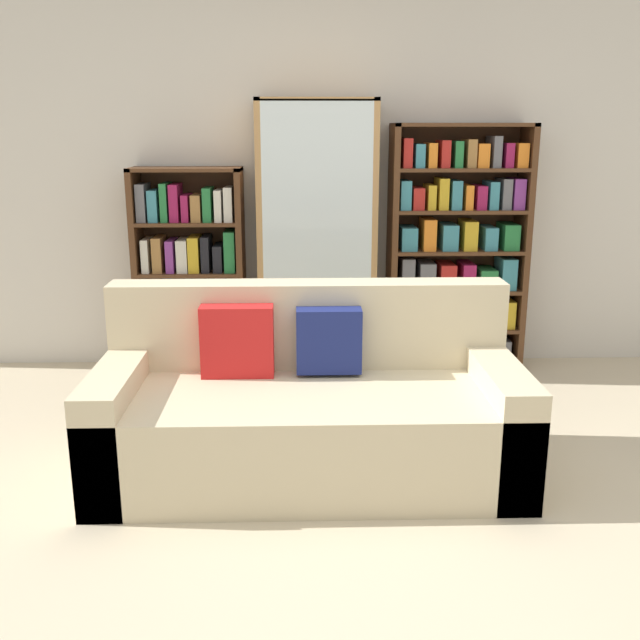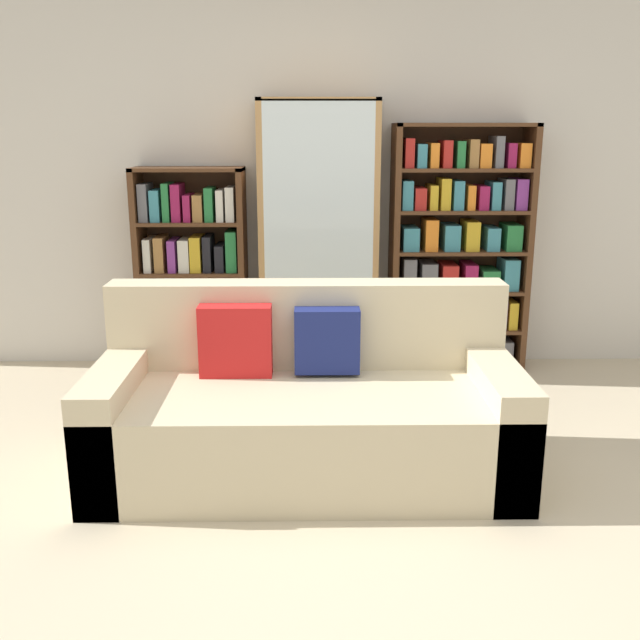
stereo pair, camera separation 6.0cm
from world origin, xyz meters
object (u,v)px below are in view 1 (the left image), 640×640
(couch, at_px, (309,411))
(bookshelf_right, at_px, (457,254))
(bookshelf_left, at_px, (191,276))
(display_cabinet, at_px, (317,240))
(wine_bottle, at_px, (397,388))

(couch, distance_m, bookshelf_right, 1.94)
(bookshelf_left, relative_size, display_cabinet, 0.76)
(wine_bottle, bearing_deg, bookshelf_left, 146.34)
(couch, relative_size, wine_bottle, 4.97)
(couch, distance_m, bookshelf_left, 1.78)
(bookshelf_right, xyz_separation_m, wine_bottle, (-0.51, -0.88, -0.65))
(couch, xyz_separation_m, bookshelf_left, (-0.79, 1.56, 0.37))
(bookshelf_left, height_order, display_cabinet, display_cabinet)
(couch, bearing_deg, bookshelf_left, 116.77)
(couch, height_order, display_cabinet, display_cabinet)
(couch, height_order, wine_bottle, couch)
(couch, xyz_separation_m, display_cabinet, (0.08, 1.54, 0.61))
(display_cabinet, distance_m, bookshelf_right, 0.97)
(bookshelf_left, height_order, bookshelf_right, bookshelf_right)
(bookshelf_right, relative_size, wine_bottle, 4.14)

